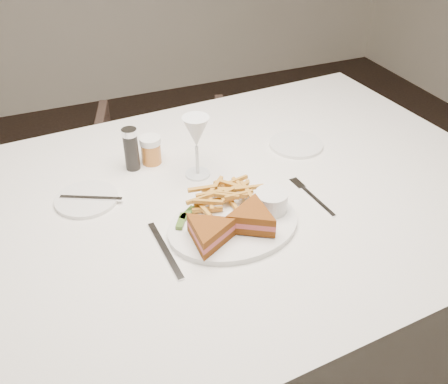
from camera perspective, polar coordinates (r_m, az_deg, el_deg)
name	(u,v)px	position (r m, az deg, el deg)	size (l,w,h in m)	color
table	(218,298)	(1.54, -0.73, -11.98)	(1.60, 1.07, 0.75)	white
chair_far	(166,169)	(2.24, -6.69, 2.58)	(0.58, 0.54, 0.59)	#433129
table_setting	(216,195)	(1.23, -0.87, -0.36)	(0.79, 0.54, 0.18)	white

